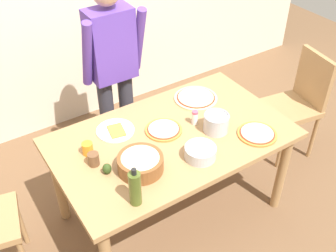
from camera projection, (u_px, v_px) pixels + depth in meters
name	position (u px, v px, depth m)	size (l,w,h in m)	color
ground	(171.00, 210.00, 3.19)	(8.00, 8.00, 0.00)	brown
dining_table	(172.00, 146.00, 2.78)	(1.60, 0.96, 0.76)	#A37A4C
person_cook	(113.00, 67.00, 3.09)	(0.49, 0.25, 1.62)	#2D2D38
chair_wooden_right	(299.00, 100.00, 3.44)	(0.46, 0.46, 0.95)	#A37A4C
pizza_raw_on_board	(196.00, 98.00, 3.06)	(0.33, 0.33, 0.02)	beige
pizza_cooked_on_tray	(257.00, 134.00, 2.72)	(0.27, 0.27, 0.02)	#C67A33
pizza_second_cooked	(164.00, 130.00, 2.76)	(0.25, 0.25, 0.02)	#C67A33
plate_with_slice	(116.00, 130.00, 2.75)	(0.26, 0.26, 0.02)	white
popcorn_bowl	(140.00, 162.00, 2.43)	(0.28, 0.28, 0.11)	brown
mixing_bowl_steel	(200.00, 152.00, 2.53)	(0.20, 0.20, 0.08)	#B7B7BC
olive_oil_bottle	(135.00, 188.00, 2.19)	(0.07, 0.07, 0.26)	#47561E
steel_pot	(216.00, 123.00, 2.73)	(0.17, 0.17, 0.13)	#B7B7BC
cup_orange	(88.00, 149.00, 2.56)	(0.07, 0.07, 0.09)	orange
cup_small_brown	(94.00, 159.00, 2.48)	(0.07, 0.07, 0.09)	brown
salt_shaker	(195.00, 118.00, 2.79)	(0.04, 0.04, 0.11)	white
avocado	(107.00, 169.00, 2.42)	(0.06, 0.06, 0.07)	#2D4219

